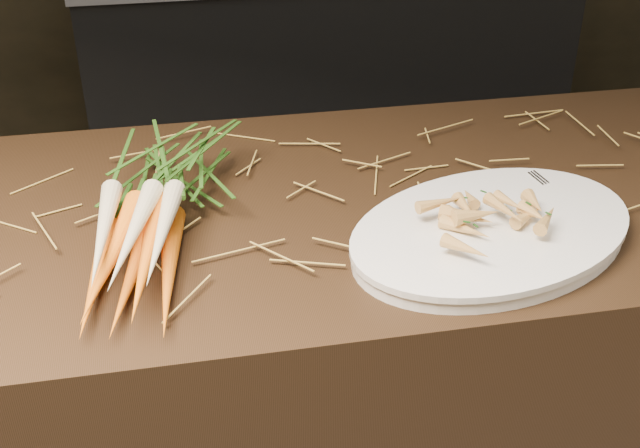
{
  "coord_description": "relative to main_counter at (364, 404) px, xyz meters",
  "views": [
    {
      "loc": [
        -0.29,
        -0.78,
        1.52
      ],
      "look_at": [
        -0.12,
        0.13,
        0.96
      ],
      "focal_mm": 45.0,
      "sensor_mm": 36.0,
      "label": 1
    }
  ],
  "objects": [
    {
      "name": "main_counter",
      "position": [
        0.0,
        0.0,
        0.0
      ],
      "size": [
        2.4,
        0.7,
        0.9
      ],
      "primitive_type": "cube",
      "color": "black",
      "rests_on": "ground"
    },
    {
      "name": "serving_platter",
      "position": [
        0.14,
        -0.16,
        0.46
      ],
      "size": [
        0.53,
        0.45,
        0.02
      ],
      "primitive_type": null,
      "rotation": [
        0.0,
        0.0,
        0.39
      ],
      "color": "white",
      "rests_on": "main_counter"
    },
    {
      "name": "straw_bedding",
      "position": [
        0.0,
        0.0,
        0.46
      ],
      "size": [
        1.4,
        0.6,
        0.02
      ],
      "primitive_type": null,
      "color": "#AD9039",
      "rests_on": "main_counter"
    },
    {
      "name": "back_counter",
      "position": [
        0.3,
        1.88,
        -0.03
      ],
      "size": [
        1.82,
        0.62,
        0.84
      ],
      "color": "black",
      "rests_on": "ground"
    },
    {
      "name": "root_veg_bunch",
      "position": [
        -0.35,
        -0.03,
        0.5
      ],
      "size": [
        0.23,
        0.54,
        0.1
      ],
      "rotation": [
        0.0,
        0.0,
        -0.17
      ],
      "color": "#CE5218",
      "rests_on": "main_counter"
    },
    {
      "name": "roasted_veg_heap",
      "position": [
        0.14,
        -0.16,
        0.5
      ],
      "size": [
        0.26,
        0.23,
        0.05
      ],
      "primitive_type": null,
      "rotation": [
        0.0,
        0.0,
        0.39
      ],
      "color": "#AE8039",
      "rests_on": "serving_platter"
    },
    {
      "name": "serving_fork",
      "position": [
        0.29,
        -0.12,
        0.48
      ],
      "size": [
        0.04,
        0.17,
        0.0
      ],
      "primitive_type": "cube",
      "rotation": [
        0.0,
        0.0,
        0.14
      ],
      "color": "silver",
      "rests_on": "serving_platter"
    }
  ]
}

